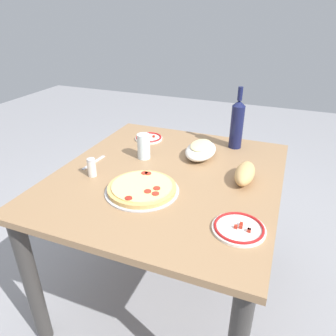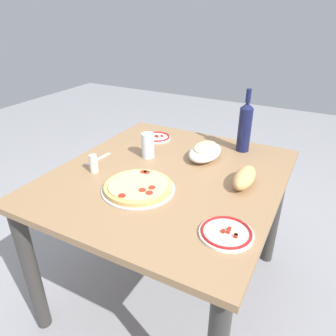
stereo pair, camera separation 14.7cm
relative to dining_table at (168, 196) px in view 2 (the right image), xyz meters
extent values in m
plane|color=gray|center=(0.00, 0.00, -0.62)|extent=(8.00, 8.00, 0.00)
cube|color=#93704C|center=(0.00, 0.00, 0.11)|extent=(1.13, 1.02, 0.03)
cylinder|color=#33302D|center=(-0.50, -0.45, -0.27)|extent=(0.07, 0.07, 0.72)
cylinder|color=#33302D|center=(0.50, -0.45, -0.27)|extent=(0.07, 0.07, 0.72)
cylinder|color=#33302D|center=(-0.50, 0.45, -0.27)|extent=(0.07, 0.07, 0.72)
cylinder|color=#B7B7BC|center=(0.19, -0.04, 0.13)|extent=(0.32, 0.32, 0.01)
cylinder|color=tan|center=(0.19, -0.04, 0.14)|extent=(0.29, 0.29, 0.02)
cylinder|color=#EFD684|center=(0.19, -0.04, 0.15)|extent=(0.26, 0.26, 0.01)
cylinder|color=#B22D1E|center=(0.09, -0.06, 0.16)|extent=(0.03, 0.03, 0.00)
cylinder|color=#B22D1E|center=(0.09, -0.08, 0.16)|extent=(0.03, 0.03, 0.00)
cylinder|color=#B22D1E|center=(0.19, 0.03, 0.16)|extent=(0.03, 0.03, 0.00)
cylinder|color=maroon|center=(0.30, -0.05, 0.16)|extent=(0.03, 0.03, 0.00)
cylinder|color=#B22D1E|center=(0.23, 0.00, 0.16)|extent=(0.03, 0.03, 0.00)
cylinder|color=#B22D1E|center=(0.23, 0.04, 0.16)|extent=(0.03, 0.03, 0.00)
ellipsoid|color=white|center=(-0.24, 0.09, 0.16)|extent=(0.24, 0.15, 0.07)
ellipsoid|color=#AD2819|center=(-0.24, 0.09, 0.17)|extent=(0.20, 0.12, 0.03)
ellipsoid|color=beige|center=(-0.24, 0.09, 0.19)|extent=(0.17, 0.10, 0.02)
cylinder|color=#141942|center=(-0.43, 0.23, 0.24)|extent=(0.07, 0.07, 0.24)
cone|color=#141942|center=(-0.43, 0.23, 0.37)|extent=(0.07, 0.07, 0.03)
cylinder|color=#141942|center=(-0.43, 0.23, 0.42)|extent=(0.03, 0.03, 0.07)
cylinder|color=silver|center=(-0.12, -0.18, 0.19)|extent=(0.07, 0.07, 0.13)
cylinder|color=white|center=(0.30, 0.39, 0.13)|extent=(0.19, 0.19, 0.01)
torus|color=red|center=(0.30, 0.39, 0.14)|extent=(0.18, 0.18, 0.01)
cube|color=#AD2819|center=(0.30, 0.38, 0.14)|extent=(0.01, 0.01, 0.01)
cube|color=#AD2819|center=(0.31, 0.42, 0.14)|extent=(0.01, 0.01, 0.01)
cube|color=#AD2819|center=(0.31, 0.42, 0.14)|extent=(0.01, 0.01, 0.01)
cube|color=#AD2819|center=(0.28, 0.39, 0.14)|extent=(0.01, 0.01, 0.01)
cube|color=#AD2819|center=(0.30, 0.39, 0.14)|extent=(0.01, 0.01, 0.01)
cylinder|color=white|center=(-0.36, -0.26, 0.13)|extent=(0.16, 0.16, 0.01)
torus|color=red|center=(-0.36, -0.26, 0.14)|extent=(0.15, 0.15, 0.01)
cube|color=#AD2819|center=(-0.37, -0.24, 0.14)|extent=(0.01, 0.01, 0.01)
cube|color=#AD2819|center=(-0.36, -0.27, 0.14)|extent=(0.01, 0.01, 0.01)
cube|color=#AD2819|center=(-0.35, -0.26, 0.14)|extent=(0.01, 0.01, 0.01)
ellipsoid|color=tan|center=(-0.06, 0.35, 0.16)|extent=(0.20, 0.08, 0.08)
cylinder|color=silver|center=(0.15, -0.32, 0.16)|extent=(0.04, 0.04, 0.07)
cylinder|color=#B7B7BC|center=(0.15, -0.32, 0.20)|extent=(0.04, 0.04, 0.01)
cube|color=#B7B7BC|center=(0.03, -0.39, 0.13)|extent=(0.17, 0.03, 0.00)
camera|label=1|loc=(1.21, 0.48, 0.83)|focal=33.58mm
camera|label=2|loc=(1.15, 0.61, 0.83)|focal=33.58mm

